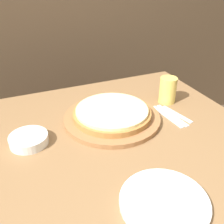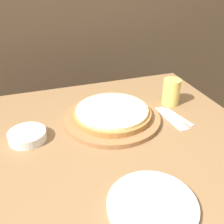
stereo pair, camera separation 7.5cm
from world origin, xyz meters
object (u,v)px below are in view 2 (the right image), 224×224
at_px(side_bowl, 27,136).
at_px(fork, 168,119).
at_px(beer_glass, 171,91).
at_px(spoon, 178,117).
at_px(dinner_knife, 173,118).
at_px(dinner_plate, 152,205).
at_px(pizza_on_board, 112,115).

bearing_deg(side_bowl, fork, -3.92).
distance_m(beer_glass, spoon, 0.14).
distance_m(fork, dinner_knife, 0.03).
height_order(dinner_plate, side_bowl, side_bowl).
relative_size(pizza_on_board, fork, 2.03).
relative_size(side_bowl, dinner_knife, 0.71).
distance_m(pizza_on_board, beer_glass, 0.32).
bearing_deg(fork, pizza_on_board, 162.92).
distance_m(dinner_knife, spoon, 0.03).
relative_size(dinner_plate, side_bowl, 1.77).
bearing_deg(beer_glass, fork, -121.79).
relative_size(beer_glass, dinner_plate, 0.49).
xyz_separation_m(dinner_plate, side_bowl, (-0.31, 0.44, 0.01)).
xyz_separation_m(dinner_plate, fork, (0.28, 0.40, -0.01)).
bearing_deg(spoon, dinner_knife, 180.00).
height_order(side_bowl, fork, side_bowl).
relative_size(pizza_on_board, spoon, 2.39).
bearing_deg(dinner_knife, beer_glass, 67.18).
height_order(beer_glass, spoon, beer_glass).
bearing_deg(spoon, dinner_plate, -129.08).
relative_size(side_bowl, spoon, 0.83).
bearing_deg(fork, dinner_knife, 0.00).
bearing_deg(side_bowl, beer_glass, 7.27).
bearing_deg(dinner_plate, fork, 55.47).
relative_size(pizza_on_board, dinner_plate, 1.62).
height_order(pizza_on_board, fork, pizza_on_board).
xyz_separation_m(dinner_plate, spoon, (0.33, 0.40, -0.01)).
bearing_deg(fork, dinner_plate, -124.53).
bearing_deg(dinner_knife, fork, 180.00).
bearing_deg(beer_glass, dinner_knife, -112.82).
relative_size(dinner_knife, spoon, 1.18).
distance_m(beer_glass, dinner_knife, 0.15).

